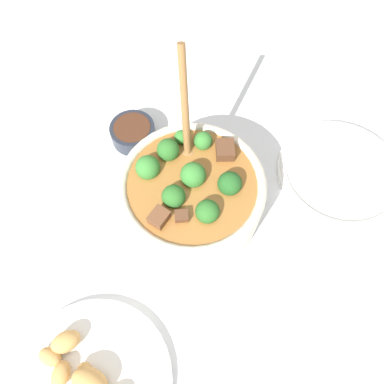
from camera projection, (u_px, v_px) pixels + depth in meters
ground_plane at (192, 208)px, 0.69m from camera, size 4.00×4.00×0.00m
stew_bowl at (192, 193)px, 0.64m from camera, size 0.24×0.25×0.27m
condiment_bowl at (133, 132)px, 0.74m from camera, size 0.09×0.09×0.04m
empty_plate at (340, 172)px, 0.72m from camera, size 0.24×0.24×0.02m
food_plate at (89, 381)px, 0.55m from camera, size 0.24×0.24×0.05m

